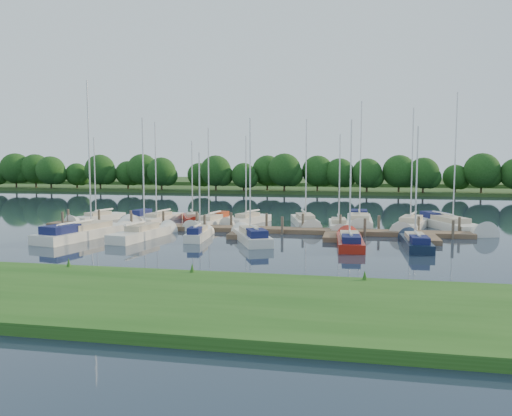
% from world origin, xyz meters
% --- Properties ---
extents(ground, '(260.00, 260.00, 0.00)m').
position_xyz_m(ground, '(0.00, 0.00, 0.00)').
color(ground, '#1A2234').
rests_on(ground, ground).
extents(near_bank, '(90.00, 10.00, 0.50)m').
position_xyz_m(near_bank, '(0.00, -16.00, 0.25)').
color(near_bank, '#1E4B15').
rests_on(near_bank, ground).
extents(dock, '(40.00, 6.00, 0.40)m').
position_xyz_m(dock, '(0.00, 7.31, 0.20)').
color(dock, brown).
rests_on(dock, ground).
extents(mooring_pilings, '(38.24, 2.84, 2.00)m').
position_xyz_m(mooring_pilings, '(0.00, 8.43, 0.60)').
color(mooring_pilings, '#473D33').
rests_on(mooring_pilings, ground).
extents(far_shore, '(180.00, 30.00, 0.60)m').
position_xyz_m(far_shore, '(0.00, 75.00, 0.30)').
color(far_shore, '#24471B').
rests_on(far_shore, ground).
extents(distant_hill, '(220.00, 40.00, 1.40)m').
position_xyz_m(distant_hill, '(0.00, 100.00, 0.70)').
color(distant_hill, '#334B21').
rests_on(distant_hill, ground).
extents(treeline, '(145.60, 9.56, 8.23)m').
position_xyz_m(treeline, '(0.97, 62.37, 3.97)').
color(treeline, '#38281C').
rests_on(treeline, ground).
extents(sailboat_n_0, '(3.36, 7.44, 9.43)m').
position_xyz_m(sailboat_n_0, '(-17.63, 12.79, 0.27)').
color(sailboat_n_0, silver).
rests_on(sailboat_n_0, ground).
extents(motorboat, '(2.18, 5.38, 1.49)m').
position_xyz_m(motorboat, '(-13.14, 13.91, 0.32)').
color(motorboat, silver).
rests_on(motorboat, ground).
extents(sailboat_n_2, '(2.99, 8.83, 11.00)m').
position_xyz_m(sailboat_n_2, '(-10.82, 13.13, 0.27)').
color(sailboat_n_2, silver).
rests_on(sailboat_n_2, ground).
extents(sailboat_n_3, '(3.91, 6.93, 8.98)m').
position_xyz_m(sailboat_n_3, '(-7.18, 13.95, 0.27)').
color(sailboat_n_3, maroon).
rests_on(sailboat_n_3, ground).
extents(sailboat_n_4, '(2.98, 8.01, 10.18)m').
position_xyz_m(sailboat_n_4, '(-4.29, 11.12, 0.33)').
color(sailboat_n_4, silver).
rests_on(sailboat_n_4, ground).
extents(sailboat_n_5, '(3.87, 7.32, 9.51)m').
position_xyz_m(sailboat_n_5, '(-1.11, 13.83, 0.28)').
color(sailboat_n_5, silver).
rests_on(sailboat_n_5, ground).
extents(sailboat_n_6, '(3.71, 8.74, 11.09)m').
position_xyz_m(sailboat_n_6, '(5.03, 13.14, 0.28)').
color(sailboat_n_6, silver).
rests_on(sailboat_n_6, ground).
extents(sailboat_n_7, '(2.15, 7.35, 9.40)m').
position_xyz_m(sailboat_n_7, '(8.44, 11.01, 0.27)').
color(sailboat_n_7, silver).
rests_on(sailboat_n_7, ground).
extents(sailboat_n_8, '(2.49, 10.19, 12.88)m').
position_xyz_m(sailboat_n_8, '(10.41, 14.59, 0.33)').
color(sailboat_n_8, silver).
rests_on(sailboat_n_8, ground).
extents(sailboat_n_9, '(4.22, 9.41, 11.96)m').
position_xyz_m(sailboat_n_9, '(15.21, 12.29, 0.28)').
color(sailboat_n_9, silver).
rests_on(sailboat_n_9, ground).
extents(sailboat_n_10, '(5.56, 10.55, 13.41)m').
position_xyz_m(sailboat_n_10, '(18.94, 13.32, 0.33)').
color(sailboat_n_10, silver).
rests_on(sailboat_n_10, ground).
extents(sailboat_s_0, '(4.53, 11.06, 13.82)m').
position_xyz_m(sailboat_s_0, '(-12.57, 1.81, 0.34)').
color(sailboat_s_0, silver).
rests_on(sailboat_s_0, ground).
extents(sailboat_s_1, '(3.01, 8.26, 10.58)m').
position_xyz_m(sailboat_s_1, '(-7.66, 2.17, 0.28)').
color(sailboat_s_1, silver).
rests_on(sailboat_s_1, ground).
extents(sailboat_s_2, '(1.73, 5.77, 7.62)m').
position_xyz_m(sailboat_s_2, '(-2.87, 2.72, 0.33)').
color(sailboat_s_2, silver).
rests_on(sailboat_s_2, ground).
extents(sailboat_s_3, '(4.52, 7.94, 10.38)m').
position_xyz_m(sailboat_s_3, '(1.69, 2.32, 0.33)').
color(sailboat_s_3, silver).
rests_on(sailboat_s_3, ground).
extents(sailboat_s_4, '(2.23, 7.92, 10.03)m').
position_xyz_m(sailboat_s_4, '(9.57, 1.69, 0.31)').
color(sailboat_s_4, maroon).
rests_on(sailboat_s_4, ground).
extents(sailboat_s_5, '(1.89, 7.40, 9.48)m').
position_xyz_m(sailboat_s_5, '(14.46, 2.01, 0.32)').
color(sailboat_s_5, black).
rests_on(sailboat_s_5, ground).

